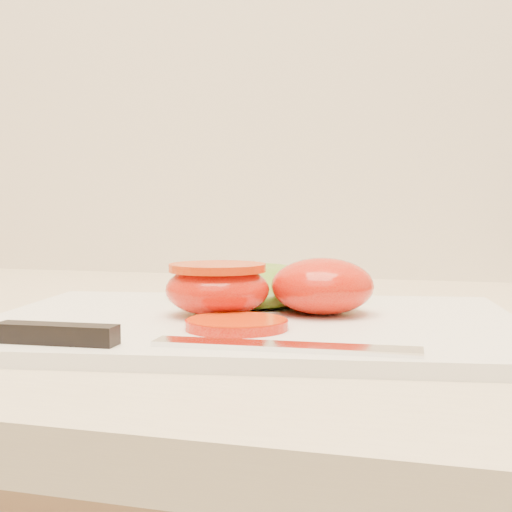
# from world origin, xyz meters

# --- Properties ---
(cutting_board) EXTENTS (0.43, 0.34, 0.01)m
(cutting_board) POSITION_xyz_m (-0.08, 1.60, 0.94)
(cutting_board) COLOR white
(cutting_board) RESTS_ON counter
(tomato_half_dome) EXTENTS (0.08, 0.08, 0.04)m
(tomato_half_dome) POSITION_xyz_m (-0.04, 1.63, 0.96)
(tomato_half_dome) COLOR red
(tomato_half_dome) RESTS_ON cutting_board
(tomato_half_cut) EXTENTS (0.08, 0.08, 0.04)m
(tomato_half_cut) POSITION_xyz_m (-0.11, 1.60, 0.96)
(tomato_half_cut) COLOR red
(tomato_half_cut) RESTS_ON cutting_board
(tomato_slice_0) EXTENTS (0.07, 0.07, 0.01)m
(tomato_slice_0) POSITION_xyz_m (-0.08, 1.54, 0.94)
(tomato_slice_0) COLOR #D34D0A
(tomato_slice_0) RESTS_ON cutting_board
(lettuce_leaf_0) EXTENTS (0.17, 0.14, 0.03)m
(lettuce_leaf_0) POSITION_xyz_m (-0.11, 1.67, 0.95)
(lettuce_leaf_0) COLOR #629928
(lettuce_leaf_0) RESTS_ON cutting_board
(lettuce_leaf_1) EXTENTS (0.15, 0.15, 0.03)m
(lettuce_leaf_1) POSITION_xyz_m (-0.07, 1.69, 0.95)
(lettuce_leaf_1) COLOR #629928
(lettuce_leaf_1) RESTS_ON cutting_board
(knife) EXTENTS (0.25, 0.05, 0.01)m
(knife) POSITION_xyz_m (-0.11, 1.47, 0.94)
(knife) COLOR silver
(knife) RESTS_ON cutting_board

